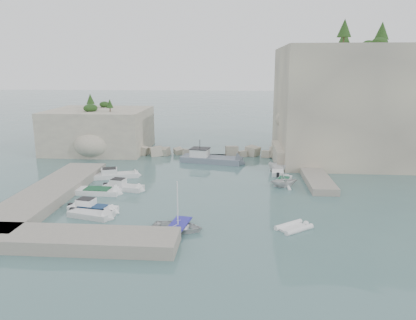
# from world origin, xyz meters

# --- Properties ---
(ground) EXTENTS (400.00, 400.00, 0.00)m
(ground) POSITION_xyz_m (0.00, 0.00, 0.00)
(ground) COLOR slate
(ground) RESTS_ON ground
(cliff_east) EXTENTS (26.00, 22.00, 17.00)m
(cliff_east) POSITION_xyz_m (23.00, 23.00, 8.50)
(cliff_east) COLOR beige
(cliff_east) RESTS_ON ground
(cliff_terrace) EXTENTS (8.00, 10.00, 2.50)m
(cliff_terrace) POSITION_xyz_m (13.00, 18.00, 1.25)
(cliff_terrace) COLOR beige
(cliff_terrace) RESTS_ON ground
(outcrop_west) EXTENTS (16.00, 14.00, 7.00)m
(outcrop_west) POSITION_xyz_m (-20.00, 25.00, 3.50)
(outcrop_west) COLOR beige
(outcrop_west) RESTS_ON ground
(quay_west) EXTENTS (5.00, 24.00, 1.10)m
(quay_west) POSITION_xyz_m (-17.00, -1.00, 0.55)
(quay_west) COLOR #9E9689
(quay_west) RESTS_ON ground
(quay_south) EXTENTS (18.00, 4.00, 1.10)m
(quay_south) POSITION_xyz_m (-10.00, -12.50, 0.55)
(quay_south) COLOR #9E9689
(quay_south) RESTS_ON ground
(ledge_east) EXTENTS (3.00, 16.00, 0.80)m
(ledge_east) POSITION_xyz_m (13.50, 10.00, 0.40)
(ledge_east) COLOR #9E9689
(ledge_east) RESTS_ON ground
(breakwater) EXTENTS (28.00, 3.00, 1.40)m
(breakwater) POSITION_xyz_m (-1.00, 22.00, 0.70)
(breakwater) COLOR beige
(breakwater) RESTS_ON ground
(motorboat_a) EXTENTS (6.47, 3.64, 1.40)m
(motorboat_a) POSITION_xyz_m (-12.11, 7.96, 0.00)
(motorboat_a) COLOR silver
(motorboat_a) RESTS_ON ground
(motorboat_b) EXTENTS (5.30, 2.62, 1.40)m
(motorboat_b) POSITION_xyz_m (-9.66, 2.76, 0.00)
(motorboat_b) COLOR silver
(motorboat_b) RESTS_ON ground
(motorboat_c) EXTENTS (5.71, 2.32, 0.70)m
(motorboat_c) POSITION_xyz_m (-12.20, 1.11, 0.00)
(motorboat_c) COLOR white
(motorboat_c) RESTS_ON ground
(motorboat_d) EXTENTS (5.58, 2.51, 1.40)m
(motorboat_d) POSITION_xyz_m (-10.69, -4.61, 0.00)
(motorboat_d) COLOR white
(motorboat_d) RESTS_ON ground
(motorboat_e) EXTENTS (4.99, 3.10, 0.70)m
(motorboat_e) POSITION_xyz_m (-10.36, -6.02, 0.00)
(motorboat_e) COLOR silver
(motorboat_e) RESTS_ON ground
(rowboat) EXTENTS (4.98, 3.92, 0.94)m
(rowboat) POSITION_xyz_m (-1.55, -8.68, 0.00)
(rowboat) COLOR silver
(rowboat) RESTS_ON ground
(inflatable_dinghy) EXTENTS (3.74, 3.43, 0.44)m
(inflatable_dinghy) POSITION_xyz_m (8.67, -7.65, 0.00)
(inflatable_dinghy) COLOR white
(inflatable_dinghy) RESTS_ON ground
(tender_east_a) EXTENTS (4.10, 3.79, 1.79)m
(tender_east_a) POSITION_xyz_m (9.16, 5.38, 0.00)
(tender_east_a) COLOR silver
(tender_east_a) RESTS_ON ground
(tender_east_b) EXTENTS (2.72, 4.54, 0.70)m
(tender_east_b) POSITION_xyz_m (9.28, 7.02, 0.00)
(tender_east_b) COLOR silver
(tender_east_b) RESTS_ON ground
(tender_east_c) EXTENTS (1.86, 4.77, 0.70)m
(tender_east_c) POSITION_xyz_m (9.02, 11.73, 0.00)
(tender_east_c) COLOR white
(tender_east_c) RESTS_ON ground
(tender_east_d) EXTENTS (4.38, 2.22, 1.61)m
(tender_east_d) POSITION_xyz_m (9.85, 12.73, 0.00)
(tender_east_d) COLOR silver
(tender_east_d) RESTS_ON ground
(work_boat) EXTENTS (10.43, 4.95, 2.20)m
(work_boat) POSITION_xyz_m (-0.33, 17.36, 0.00)
(work_boat) COLOR slate
(work_boat) RESTS_ON ground
(rowboat_mast) EXTENTS (0.10, 0.10, 4.20)m
(rowboat_mast) POSITION_xyz_m (-1.55, -8.68, 2.57)
(rowboat_mast) COLOR white
(rowboat_mast) RESTS_ON rowboat
(vegetation) EXTENTS (53.48, 13.88, 13.40)m
(vegetation) POSITION_xyz_m (17.83, 24.40, 17.93)
(vegetation) COLOR #1E4219
(vegetation) RESTS_ON ground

